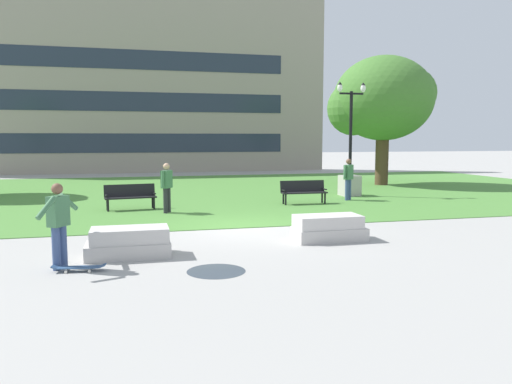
{
  "coord_description": "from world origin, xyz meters",
  "views": [
    {
      "loc": [
        -3.16,
        -13.78,
        2.59
      ],
      "look_at": [
        -0.05,
        -1.4,
        1.2
      ],
      "focal_mm": 35.0,
      "sensor_mm": 36.0,
      "label": 1
    }
  ],
  "objects_px": {
    "person_bystander_near_lawn": "(167,185)",
    "person_bystander_far_lawn": "(348,177)",
    "concrete_block_left": "(328,228)",
    "concrete_block_center": "(129,243)",
    "person_skateboarder": "(58,221)",
    "skateboard": "(79,267)",
    "park_bench_near_left": "(303,190)",
    "lamp_post_right": "(350,173)",
    "park_bench_near_right": "(130,195)"
  },
  "relations": [
    {
      "from": "concrete_block_left",
      "to": "skateboard",
      "type": "xyz_separation_m",
      "value": [
        -5.86,
        -1.63,
        -0.22
      ]
    },
    {
      "from": "park_bench_near_left",
      "to": "lamp_post_right",
      "type": "xyz_separation_m",
      "value": [
        2.91,
        2.07,
        0.49
      ]
    },
    {
      "from": "person_skateboarder",
      "to": "concrete_block_left",
      "type": "bearing_deg",
      "value": 11.98
    },
    {
      "from": "person_skateboarder",
      "to": "person_bystander_far_lawn",
      "type": "xyz_separation_m",
      "value": [
        10.11,
        8.64,
        0.01
      ]
    },
    {
      "from": "person_skateboarder",
      "to": "skateboard",
      "type": "distance_m",
      "value": 1.01
    },
    {
      "from": "concrete_block_left",
      "to": "person_bystander_far_lawn",
      "type": "distance_m",
      "value": 8.3
    },
    {
      "from": "concrete_block_center",
      "to": "lamp_post_right",
      "type": "relative_size",
      "value": 0.36
    },
    {
      "from": "person_bystander_near_lawn",
      "to": "person_bystander_far_lawn",
      "type": "xyz_separation_m",
      "value": [
        7.53,
        1.74,
        0.0
      ]
    },
    {
      "from": "park_bench_near_left",
      "to": "lamp_post_right",
      "type": "relative_size",
      "value": 0.36
    },
    {
      "from": "person_bystander_far_lawn",
      "to": "person_bystander_near_lawn",
      "type": "bearing_deg",
      "value": -166.96
    },
    {
      "from": "person_skateboarder",
      "to": "park_bench_near_left",
      "type": "xyz_separation_m",
      "value": [
        7.94,
        8.03,
        -0.43
      ]
    },
    {
      "from": "concrete_block_left",
      "to": "park_bench_near_right",
      "type": "bearing_deg",
      "value": 126.04
    },
    {
      "from": "concrete_block_center",
      "to": "person_skateboarder",
      "type": "relative_size",
      "value": 1.05
    },
    {
      "from": "skateboard",
      "to": "park_bench_near_left",
      "type": "bearing_deg",
      "value": 47.8
    },
    {
      "from": "concrete_block_center",
      "to": "park_bench_near_left",
      "type": "height_order",
      "value": "park_bench_near_left"
    },
    {
      "from": "concrete_block_center",
      "to": "skateboard",
      "type": "distance_m",
      "value": 1.42
    },
    {
      "from": "concrete_block_left",
      "to": "person_bystander_near_lawn",
      "type": "distance_m",
      "value": 6.7
    },
    {
      "from": "concrete_block_left",
      "to": "lamp_post_right",
      "type": "relative_size",
      "value": 0.36
    },
    {
      "from": "park_bench_near_left",
      "to": "park_bench_near_right",
      "type": "relative_size",
      "value": 0.98
    },
    {
      "from": "skateboard",
      "to": "concrete_block_center",
      "type": "bearing_deg",
      "value": 47.41
    },
    {
      "from": "person_skateboarder",
      "to": "concrete_block_center",
      "type": "bearing_deg",
      "value": 28.77
    },
    {
      "from": "person_bystander_near_lawn",
      "to": "park_bench_near_right",
      "type": "bearing_deg",
      "value": 137.01
    },
    {
      "from": "concrete_block_center",
      "to": "person_bystander_far_lawn",
      "type": "bearing_deg",
      "value": 42.01
    },
    {
      "from": "park_bench_near_left",
      "to": "lamp_post_right",
      "type": "distance_m",
      "value": 3.6
    },
    {
      "from": "person_bystander_near_lawn",
      "to": "person_bystander_far_lawn",
      "type": "bearing_deg",
      "value": 13.04
    },
    {
      "from": "skateboard",
      "to": "lamp_post_right",
      "type": "bearing_deg",
      "value": 44.83
    },
    {
      "from": "person_bystander_far_lawn",
      "to": "skateboard",
      "type": "bearing_deg",
      "value": -137.42
    },
    {
      "from": "concrete_block_center",
      "to": "park_bench_near_left",
      "type": "relative_size",
      "value": 1.0
    },
    {
      "from": "park_bench_near_right",
      "to": "person_bystander_far_lawn",
      "type": "distance_m",
      "value": 8.78
    },
    {
      "from": "concrete_block_center",
      "to": "lamp_post_right",
      "type": "bearing_deg",
      "value": 44.56
    },
    {
      "from": "lamp_post_right",
      "to": "park_bench_near_right",
      "type": "bearing_deg",
      "value": -167.73
    },
    {
      "from": "park_bench_near_right",
      "to": "person_skateboarder",
      "type": "bearing_deg",
      "value": -99.57
    },
    {
      "from": "person_skateboarder",
      "to": "park_bench_near_left",
      "type": "bearing_deg",
      "value": 45.34
    },
    {
      "from": "park_bench_near_right",
      "to": "lamp_post_right",
      "type": "distance_m",
      "value": 9.72
    },
    {
      "from": "skateboard",
      "to": "person_bystander_near_lawn",
      "type": "bearing_deg",
      "value": 72.98
    },
    {
      "from": "concrete_block_left",
      "to": "park_bench_near_left",
      "type": "bearing_deg",
      "value": 75.8
    },
    {
      "from": "park_bench_near_left",
      "to": "person_bystander_near_lawn",
      "type": "xyz_separation_m",
      "value": [
        -5.36,
        -1.14,
        0.44
      ]
    },
    {
      "from": "person_skateboarder",
      "to": "person_bystander_near_lawn",
      "type": "bearing_deg",
      "value": 69.48
    },
    {
      "from": "person_bystander_near_lawn",
      "to": "person_bystander_far_lawn",
      "type": "relative_size",
      "value": 1.0
    },
    {
      "from": "person_bystander_near_lawn",
      "to": "person_skateboarder",
      "type": "bearing_deg",
      "value": -110.52
    },
    {
      "from": "skateboard",
      "to": "park_bench_near_left",
      "type": "height_order",
      "value": "park_bench_near_left"
    },
    {
      "from": "skateboard",
      "to": "lamp_post_right",
      "type": "xyz_separation_m",
      "value": [
        10.47,
        10.4,
        0.95
      ]
    },
    {
      "from": "concrete_block_center",
      "to": "person_bystander_near_lawn",
      "type": "bearing_deg",
      "value": 78.51
    },
    {
      "from": "concrete_block_left",
      "to": "park_bench_near_left",
      "type": "height_order",
      "value": "park_bench_near_left"
    },
    {
      "from": "concrete_block_center",
      "to": "park_bench_near_right",
      "type": "height_order",
      "value": "park_bench_near_right"
    },
    {
      "from": "park_bench_near_right",
      "to": "person_bystander_near_lawn",
      "type": "relative_size",
      "value": 1.08
    },
    {
      "from": "concrete_block_center",
      "to": "lamp_post_right",
      "type": "distance_m",
      "value": 13.37
    },
    {
      "from": "concrete_block_left",
      "to": "skateboard",
      "type": "distance_m",
      "value": 6.09
    },
    {
      "from": "concrete_block_left",
      "to": "park_bench_near_right",
      "type": "height_order",
      "value": "park_bench_near_right"
    },
    {
      "from": "concrete_block_center",
      "to": "park_bench_near_left",
      "type": "xyz_separation_m",
      "value": [
        6.61,
        7.3,
        0.23
      ]
    }
  ]
}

